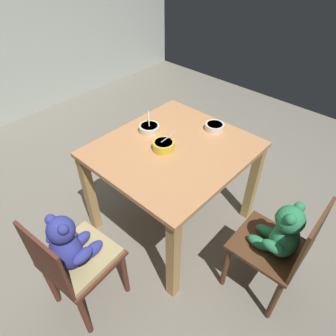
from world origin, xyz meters
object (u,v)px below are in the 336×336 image
teddy_chair_near_left (72,253)px  teddy_chair_near_front (281,239)px  dining_table (173,161)px  porridge_bowl_white_near_right (215,127)px  porridge_bowl_cream_far_center (149,128)px  porridge_bowl_yellow_center (164,146)px

teddy_chair_near_left → teddy_chair_near_front: bearing=-48.1°
teddy_chair_near_front → dining_table: bearing=-3.0°
teddy_chair_near_left → porridge_bowl_white_near_right: 1.28m
teddy_chair_near_left → porridge_bowl_cream_far_center: (0.92, 0.31, 0.24)m
porridge_bowl_cream_far_center → porridge_bowl_white_near_right: (0.34, -0.34, -0.00)m
porridge_bowl_yellow_center → porridge_bowl_white_near_right: bearing=-13.8°
teddy_chair_near_left → porridge_bowl_white_near_right: bearing=-6.2°
porridge_bowl_cream_far_center → porridge_bowl_yellow_center: (-0.09, -0.23, 0.01)m
teddy_chair_near_left → porridge_bowl_yellow_center: bearing=0.5°
dining_table → porridge_bowl_cream_far_center: 0.30m
dining_table → teddy_chair_near_front: bearing=-91.5°
teddy_chair_near_left → teddy_chair_near_front: teddy_chair_near_front is taller
porridge_bowl_yellow_center → teddy_chair_near_front: bearing=-87.4°
teddy_chair_near_left → porridge_bowl_yellow_center: 0.87m
dining_table → teddy_chair_near_left: size_ratio=1.22×
teddy_chair_near_front → porridge_bowl_white_near_right: teddy_chair_near_front is taller
dining_table → teddy_chair_near_front: 0.86m
dining_table → teddy_chair_near_left: 0.90m
porridge_bowl_yellow_center → porridge_bowl_cream_far_center: bearing=67.8°
teddy_chair_near_front → porridge_bowl_cream_far_center: size_ratio=5.65×
dining_table → porridge_bowl_white_near_right: porridge_bowl_white_near_right is taller
dining_table → porridge_bowl_white_near_right: bearing=-11.2°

